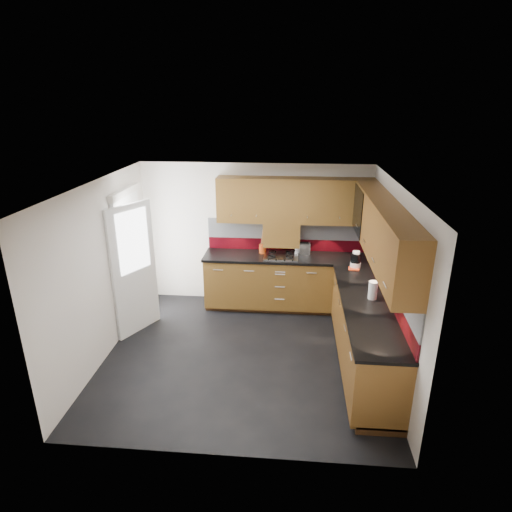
# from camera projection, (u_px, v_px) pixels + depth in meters

# --- Properties ---
(room) EXTENTS (4.00, 3.80, 2.64)m
(room) POSITION_uv_depth(u_px,v_px,m) (243.00, 255.00, 5.46)
(room) COLOR black
(base_cabinets) EXTENTS (2.70, 3.20, 0.95)m
(base_cabinets) POSITION_uv_depth(u_px,v_px,m) (320.00, 306.00, 6.42)
(base_cabinets) COLOR #5A3914
(base_cabinets) RESTS_ON room
(countertop) EXTENTS (2.72, 3.22, 0.04)m
(countertop) POSITION_uv_depth(u_px,v_px,m) (320.00, 277.00, 6.24)
(countertop) COLOR black
(countertop) RESTS_ON base_cabinets
(backsplash) EXTENTS (2.70, 3.20, 0.54)m
(backsplash) POSITION_uv_depth(u_px,v_px,m) (336.00, 254.00, 6.33)
(backsplash) COLOR maroon
(backsplash) RESTS_ON countertop
(upper_cabinets) EXTENTS (2.50, 3.20, 0.72)m
(upper_cabinets) POSITION_uv_depth(u_px,v_px,m) (336.00, 215.00, 5.97)
(upper_cabinets) COLOR #5A3914
(upper_cabinets) RESTS_ON room
(extractor_hood) EXTENTS (0.60, 0.33, 0.40)m
(extractor_hood) POSITION_uv_depth(u_px,v_px,m) (282.00, 234.00, 7.03)
(extractor_hood) COLOR #5A3914
(extractor_hood) RESTS_ON room
(glass_cabinet) EXTENTS (0.32, 0.80, 0.66)m
(glass_cabinet) POSITION_uv_depth(u_px,v_px,m) (368.00, 209.00, 6.19)
(glass_cabinet) COLOR black
(glass_cabinet) RESTS_ON room
(back_door) EXTENTS (0.42, 1.19, 2.04)m
(back_door) POSITION_uv_depth(u_px,v_px,m) (132.00, 263.00, 6.47)
(back_door) COLOR white
(back_door) RESTS_ON room
(gas_hob) EXTENTS (0.56, 0.49, 0.04)m
(gas_hob) POSITION_uv_depth(u_px,v_px,m) (281.00, 256.00, 6.99)
(gas_hob) COLOR silver
(gas_hob) RESTS_ON countertop
(utensil_pot) EXTENTS (0.12, 0.12, 0.43)m
(utensil_pot) POSITION_uv_depth(u_px,v_px,m) (263.00, 247.00, 7.12)
(utensil_pot) COLOR #DE4A14
(utensil_pot) RESTS_ON countertop
(toaster) EXTENTS (0.25, 0.16, 0.18)m
(toaster) POSITION_uv_depth(u_px,v_px,m) (303.00, 248.00, 7.11)
(toaster) COLOR silver
(toaster) RESTS_ON countertop
(food_processor) EXTENTS (0.16, 0.16, 0.27)m
(food_processor) POSITION_uv_depth(u_px,v_px,m) (356.00, 260.00, 6.49)
(food_processor) COLOR white
(food_processor) RESTS_ON countertop
(paper_towel) EXTENTS (0.14, 0.14, 0.24)m
(paper_towel) POSITION_uv_depth(u_px,v_px,m) (373.00, 290.00, 5.49)
(paper_towel) COLOR white
(paper_towel) RESTS_ON countertop
(orange_cloth) EXTENTS (0.17, 0.15, 0.02)m
(orange_cloth) POSITION_uv_depth(u_px,v_px,m) (354.00, 269.00, 6.47)
(orange_cloth) COLOR #EA411A
(orange_cloth) RESTS_ON countertop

